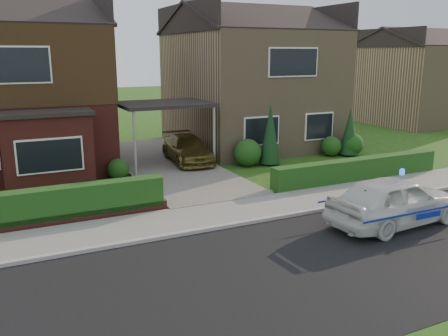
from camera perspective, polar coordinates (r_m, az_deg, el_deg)
ground at (r=11.53m, az=11.39°, el=-11.27°), size 120.00×120.00×0.00m
road at (r=11.53m, az=11.39°, el=-11.27°), size 60.00×6.00×0.02m
kerb at (r=13.85m, az=3.77°, el=-6.40°), size 60.00×0.16×0.12m
sidewalk at (r=14.72m, az=1.75°, el=-5.18°), size 60.00×2.00×0.10m
driveway at (r=20.85m, az=-7.04°, el=0.42°), size 3.80×12.00×0.12m
house_left at (r=22.17m, az=-24.41°, el=9.92°), size 7.50×9.53×7.25m
house_right at (r=25.42m, az=3.13°, el=11.09°), size 7.50×8.06×7.25m
carport_link at (r=20.37m, az=-7.21°, el=7.52°), size 3.80×3.00×2.77m
dwarf_wall at (r=14.33m, az=-21.83°, el=-6.20°), size 7.70×0.25×0.36m
hedge_left at (r=14.53m, az=-21.81°, el=-6.68°), size 7.50×0.55×0.90m
hedge_right at (r=18.93m, az=15.72°, el=-1.55°), size 7.50×0.55×0.80m
shrub_left_mid at (r=18.19m, az=-17.32°, el=-0.13°), size 1.32×1.32×1.32m
shrub_left_near at (r=18.82m, az=-12.61°, el=-0.13°), size 0.84×0.84×0.84m
shrub_right_near at (r=20.55m, az=2.85°, el=1.86°), size 1.20×1.20×1.20m
shrub_right_mid at (r=23.17m, az=12.78°, el=2.59°), size 0.96×0.96×0.96m
shrub_right_far at (r=23.57m, az=15.14°, el=2.78°), size 1.08×1.08×1.08m
conifer_a at (r=20.74m, az=5.57°, el=3.89°), size 0.90×0.90×2.60m
conifer_b at (r=23.34m, az=14.86°, el=4.09°), size 0.90×0.90×2.20m
neighbour_right at (r=35.96m, az=21.96°, el=9.20°), size 6.50×7.00×5.20m
police_car at (r=14.31m, az=19.84°, el=-3.77°), size 3.87×4.31×1.60m
driveway_car at (r=20.98m, az=-4.45°, el=2.33°), size 1.94×4.06×1.14m
potted_plant_b at (r=15.94m, az=-11.73°, el=-2.76°), size 0.53×0.52×0.75m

